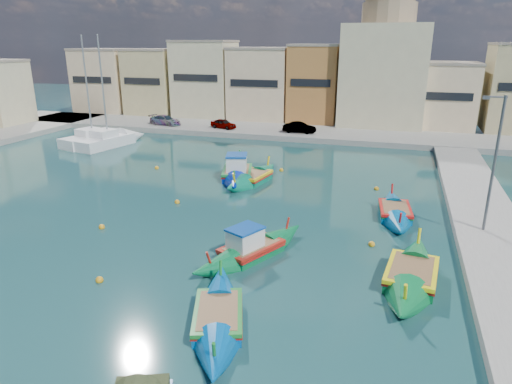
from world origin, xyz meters
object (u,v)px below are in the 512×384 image
at_px(luzzu_turquoise_cabin, 251,250).
at_px(luzzu_blue_south, 218,318).
at_px(luzzu_blue_cabin, 237,173).
at_px(luzzu_green, 252,179).
at_px(church_block, 385,60).
at_px(yacht_midnorth, 104,138).
at_px(luzzu_cyan_south, 411,277).
at_px(quay_street_lamp, 493,164).
at_px(luzzu_cyan_mid, 395,213).
at_px(yacht_north, 119,139).

distance_m(luzzu_turquoise_cabin, luzzu_blue_south, 6.14).
xyz_separation_m(luzzu_blue_cabin, luzzu_green, (1.49, -0.60, -0.12)).
bearing_deg(church_block, yacht_midnorth, -147.30).
distance_m(luzzu_turquoise_cabin, luzzu_blue_cabin, 14.26).
bearing_deg(luzzu_cyan_south, quay_street_lamp, 59.37).
distance_m(quay_street_lamp, luzzu_cyan_mid, 6.59).
bearing_deg(luzzu_blue_south, luzzu_turquoise_cabin, 95.93).
xyz_separation_m(luzzu_turquoise_cabin, luzzu_blue_south, (0.63, -6.11, -0.08)).
bearing_deg(yacht_midnorth, luzzu_cyan_south, -34.57).
height_order(church_block, quay_street_lamp, church_block).
relative_size(church_block, luzzu_blue_south, 2.35).
bearing_deg(luzzu_cyan_mid, quay_street_lamp, -22.44).
xyz_separation_m(luzzu_green, yacht_midnorth, (-20.24, 9.24, 0.21)).
bearing_deg(yacht_north, luzzu_cyan_mid, -25.00).
bearing_deg(church_block, luzzu_green, -106.80).
bearing_deg(yacht_midnorth, yacht_north, -0.31).
relative_size(yacht_north, yacht_midnorth, 1.00).
bearing_deg(quay_street_lamp, luzzu_cyan_south, -120.63).
xyz_separation_m(luzzu_cyan_mid, yacht_north, (-29.32, 13.67, 0.24)).
distance_m(quay_street_lamp, luzzu_turquoise_cabin, 13.88).
bearing_deg(luzzu_turquoise_cabin, yacht_north, 135.69).
relative_size(luzzu_blue_cabin, luzzu_blue_south, 1.15).
height_order(luzzu_cyan_mid, luzzu_blue_south, luzzu_cyan_mid).
distance_m(luzzu_green, yacht_midnorth, 22.25).
xyz_separation_m(luzzu_turquoise_cabin, luzzu_green, (-3.99, 12.56, -0.05)).
distance_m(luzzu_blue_cabin, yacht_midnorth, 20.65).
xyz_separation_m(yacht_north, yacht_midnorth, (-1.92, 0.01, -0.00)).
height_order(luzzu_blue_cabin, yacht_north, yacht_north).
bearing_deg(quay_street_lamp, luzzu_blue_cabin, 157.87).
xyz_separation_m(church_block, luzzu_blue_south, (-3.70, -46.25, -8.17)).
bearing_deg(luzzu_cyan_south, church_block, 95.07).
height_order(quay_street_lamp, yacht_midnorth, yacht_midnorth).
xyz_separation_m(quay_street_lamp, luzzu_blue_cabin, (-17.26, 7.02, -3.95)).
height_order(quay_street_lamp, luzzu_blue_cabin, quay_street_lamp).
relative_size(quay_street_lamp, yacht_north, 0.65).
bearing_deg(luzzu_blue_cabin, yacht_midnorth, 155.27).
xyz_separation_m(luzzu_turquoise_cabin, luzzu_cyan_mid, (7.00, 8.12, -0.08)).
distance_m(church_block, luzzu_blue_south, 47.12).
bearing_deg(luzzu_cyan_mid, luzzu_turquoise_cabin, -130.78).
xyz_separation_m(church_block, yacht_north, (-26.66, -18.35, -7.93)).
distance_m(luzzu_blue_south, yacht_north, 36.13).
bearing_deg(luzzu_blue_south, church_block, 85.43).
distance_m(luzzu_turquoise_cabin, luzzu_green, 13.18).
distance_m(luzzu_green, luzzu_cyan_south, 17.58).
bearing_deg(luzzu_blue_cabin, luzzu_blue_south, -72.40).
bearing_deg(yacht_north, luzzu_blue_south, -50.55).
bearing_deg(luzzu_blue_cabin, church_block, 70.01).
relative_size(luzzu_turquoise_cabin, luzzu_blue_south, 1.00).
height_order(quay_street_lamp, luzzu_turquoise_cabin, quay_street_lamp).
height_order(luzzu_blue_cabin, luzzu_cyan_mid, luzzu_blue_cabin).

